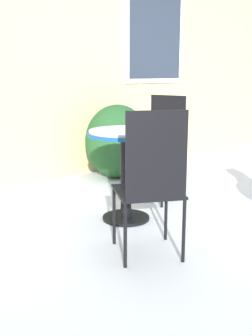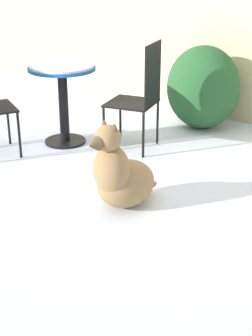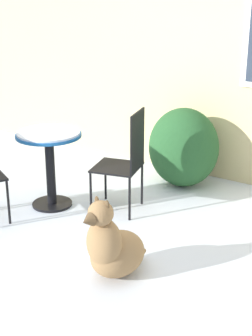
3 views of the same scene
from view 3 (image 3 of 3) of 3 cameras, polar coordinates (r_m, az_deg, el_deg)
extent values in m
plane|color=silver|center=(4.61, -4.17, -8.59)|extent=(16.00, 16.00, 0.00)
cube|color=#D1BC84|center=(5.95, 8.84, 14.70)|extent=(8.00, 0.06, 3.34)
ellipsoid|color=#235128|center=(5.79, 6.40, 2.28)|extent=(0.79, 0.74, 0.89)
cylinder|color=black|center=(5.43, -8.17, -3.94)|extent=(0.41, 0.41, 0.03)
cylinder|color=black|center=(5.29, -8.37, -0.27)|extent=(0.09, 0.09, 0.72)
cylinder|color=#195699|center=(5.18, -8.58, 3.62)|extent=(0.66, 0.66, 0.03)
cylinder|color=silver|center=(5.17, -8.59, 3.89)|extent=(0.63, 0.63, 0.02)
cube|color=black|center=(5.12, -1.03, 0.09)|extent=(0.54, 0.54, 0.02)
cube|color=black|center=(4.96, 1.27, 3.04)|extent=(0.12, 0.40, 0.58)
cylinder|color=black|center=(5.45, -2.29, -1.27)|extent=(0.02, 0.02, 0.45)
cylinder|color=black|center=(5.10, -3.92, -2.85)|extent=(0.02, 0.02, 0.45)
cylinder|color=black|center=(5.32, 1.78, -1.79)|extent=(0.02, 0.02, 0.45)
cylinder|color=black|center=(4.97, 0.40, -3.45)|extent=(0.02, 0.02, 0.45)
cylinder|color=black|center=(5.02, -12.91, -3.72)|extent=(0.02, 0.02, 0.45)
ellipsoid|color=#937047|center=(4.12, -0.94, -9.47)|extent=(0.46, 0.54, 0.36)
ellipsoid|color=#937047|center=(3.95, -2.43, -8.27)|extent=(0.33, 0.30, 0.40)
sphere|color=#937047|center=(3.82, -2.83, -5.05)|extent=(0.20, 0.20, 0.20)
cone|color=brown|center=(3.74, -4.33, -5.89)|extent=(0.12, 0.10, 0.11)
ellipsoid|color=brown|center=(3.83, -3.25, -3.74)|extent=(0.05, 0.03, 0.09)
ellipsoid|color=brown|center=(3.76, -2.11, -4.21)|extent=(0.05, 0.03, 0.09)
ellipsoid|color=#937047|center=(4.31, 1.18, -9.55)|extent=(0.11, 0.23, 0.07)
camera|label=1|loc=(5.71, -46.56, 4.39)|focal=45.00mm
camera|label=2|loc=(0.40, 44.84, -56.80)|focal=55.00mm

